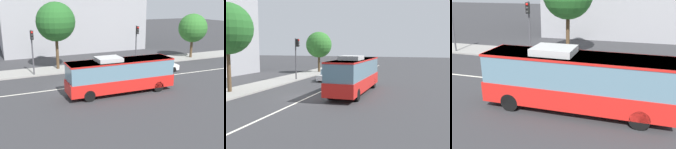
% 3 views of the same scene
% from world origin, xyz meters
% --- Properties ---
extents(ground_plane, '(160.00, 160.00, 0.00)m').
position_xyz_m(ground_plane, '(0.00, 0.00, 0.00)').
color(ground_plane, '#333335').
extents(sidewalk_kerb, '(80.00, 3.81, 0.14)m').
position_xyz_m(sidewalk_kerb, '(0.00, 7.35, 0.07)').
color(sidewalk_kerb, gray).
rests_on(sidewalk_kerb, ground_plane).
extents(lane_centre_line, '(76.00, 0.16, 0.01)m').
position_xyz_m(lane_centre_line, '(0.00, 0.00, 0.01)').
color(lane_centre_line, silver).
rests_on(lane_centre_line, ground_plane).
extents(transit_bus, '(10.03, 2.62, 3.46)m').
position_xyz_m(transit_bus, '(3.10, -3.19, 1.81)').
color(transit_bus, red).
rests_on(transit_bus, ground_plane).
extents(traffic_light_near_corner, '(0.34, 0.62, 5.20)m').
position_xyz_m(traffic_light_near_corner, '(-3.42, 5.81, 3.56)').
color(traffic_light_near_corner, '#47474C').
rests_on(traffic_light_near_corner, ground_plane).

